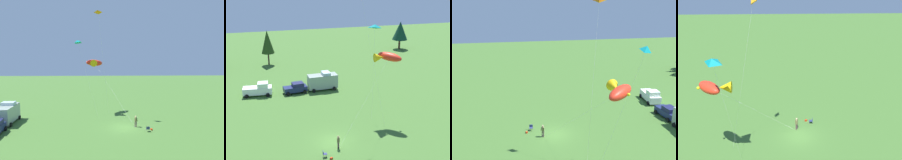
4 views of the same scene
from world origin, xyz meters
The scene contains 7 objects.
ground_plane centered at (0.00, 0.00, 0.00)m, with size 160.00×160.00×0.00m, color #406A2B.
person_kite_flyer centered at (0.26, -1.73, 1.02)m, with size 0.48×0.56×1.74m.
folding_chair centered at (-1.90, -3.20, 0.49)m, with size 0.51×0.51×0.82m.
backpack_on_grass centered at (-1.19, -3.87, 0.11)m, with size 0.32×0.22×0.22m, color red.
kite_large_fish centered at (9.28, 4.97, 9.45)m, with size 11.01×8.48×10.18m.
kite_delta_teal centered at (8.46, 7.96, 13.36)m, with size 2.35×4.46×13.77m.
kite_delta_orange centered at (5.02, 3.99, 17.91)m, with size 3.78×2.38×18.35m.
Camera 4 is at (2.38, 34.30, 22.80)m, focal length 50.00 mm.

